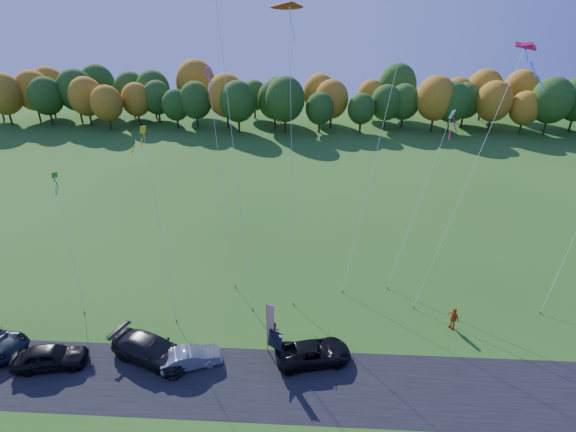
# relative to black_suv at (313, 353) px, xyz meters

# --- Properties ---
(ground) EXTENTS (160.00, 160.00, 0.00)m
(ground) POSITION_rel_black_suv_xyz_m (-2.12, 1.87, -0.71)
(ground) COLOR #255817
(asphalt_strip) EXTENTS (90.00, 6.00, 0.01)m
(asphalt_strip) POSITION_rel_black_suv_xyz_m (-2.12, -2.13, -0.70)
(asphalt_strip) COLOR black
(asphalt_strip) RESTS_ON ground
(tree_line) EXTENTS (116.00, 12.00, 10.00)m
(tree_line) POSITION_rel_black_suv_xyz_m (-2.12, 56.87, -0.71)
(tree_line) COLOR #1E4711
(tree_line) RESTS_ON ground
(black_suv) EXTENTS (5.49, 3.45, 1.42)m
(black_suv) POSITION_rel_black_suv_xyz_m (0.00, 0.00, 0.00)
(black_suv) COLOR black
(black_suv) RESTS_ON ground
(silver_sedan) EXTENTS (4.25, 2.75, 1.32)m
(silver_sedan) POSITION_rel_black_suv_xyz_m (-8.13, -0.85, -0.05)
(silver_sedan) COLOR #BBBCC1
(silver_sedan) RESTS_ON ground
(dark_truck_a) EXTENTS (6.24, 4.32, 1.68)m
(dark_truck_a) POSITION_rel_black_suv_xyz_m (-10.92, -0.45, 0.13)
(dark_truck_a) COLOR black
(dark_truck_a) RESTS_ON ground
(dark_truck_b) EXTENTS (4.94, 2.72, 1.59)m
(dark_truck_b) POSITION_rel_black_suv_xyz_m (-17.44, -1.43, 0.09)
(dark_truck_b) COLOR black
(dark_truck_b) RESTS_ON ground
(person_tailgate_a) EXTENTS (0.54, 0.68, 1.64)m
(person_tailgate_a) POSITION_rel_black_suv_xyz_m (-2.21, 0.51, 0.11)
(person_tailgate_a) COLOR silver
(person_tailgate_a) RESTS_ON ground
(person_tailgate_b) EXTENTS (1.07, 1.07, 1.75)m
(person_tailgate_b) POSITION_rel_black_suv_xyz_m (-2.74, 1.63, 0.17)
(person_tailgate_b) COLOR gray
(person_tailgate_b) RESTS_ON ground
(person_east) EXTENTS (0.89, 1.10, 1.75)m
(person_east) POSITION_rel_black_suv_xyz_m (10.32, 3.95, 0.17)
(person_east) COLOR #CA5613
(person_east) RESTS_ON ground
(feather_flag) EXTENTS (0.53, 0.17, 4.11)m
(feather_flag) POSITION_rel_black_suv_xyz_m (-2.96, 0.74, 1.81)
(feather_flag) COLOR #999999
(feather_flag) RESTS_ON ground
(kite_delta_blue) EXTENTS (4.98, 10.59, 28.38)m
(kite_delta_blue) POSITION_rel_black_suv_xyz_m (-6.58, 9.96, 13.11)
(kite_delta_blue) COLOR #4C3F33
(kite_delta_blue) RESTS_ON ground
(kite_parafoil_orange) EXTENTS (8.48, 13.54, 28.28)m
(kite_parafoil_orange) POSITION_rel_black_suv_xyz_m (5.65, 14.22, 13.19)
(kite_parafoil_orange) COLOR #4C3F33
(kite_parafoil_orange) RESTS_ON ground
(kite_delta_red) EXTENTS (2.80, 10.73, 23.07)m
(kite_delta_red) POSITION_rel_black_suv_xyz_m (-2.06, 11.20, 11.20)
(kite_delta_red) COLOR #4C3F33
(kite_delta_red) RESTS_ON ground
(kite_parafoil_rainbow) EXTENTS (9.26, 8.69, 19.35)m
(kite_parafoil_rainbow) POSITION_rel_black_suv_xyz_m (11.77, 10.16, 8.79)
(kite_parafoil_rainbow) COLOR #4C3F33
(kite_parafoil_rainbow) RESTS_ON ground
(kite_diamond_yellow) EXTENTS (3.84, 7.93, 13.39)m
(kite_diamond_yellow) POSITION_rel_black_suv_xyz_m (-12.04, 7.15, 5.79)
(kite_diamond_yellow) COLOR #4C3F33
(kite_diamond_yellow) RESTS_ON ground
(kite_diamond_green) EXTENTS (4.24, 7.02, 9.50)m
(kite_diamond_green) POSITION_rel_black_suv_xyz_m (-19.69, 7.28, 3.85)
(kite_diamond_green) COLOR #4C3F33
(kite_diamond_green) RESTS_ON ground
(kite_diamond_white) EXTENTS (5.57, 6.98, 13.98)m
(kite_diamond_white) POSITION_rel_black_suv_xyz_m (8.72, 11.82, 6.04)
(kite_diamond_white) COLOR #4C3F33
(kite_diamond_white) RESTS_ON ground
(kite_diamond_pink) EXTENTS (2.81, 6.11, 17.44)m
(kite_diamond_pink) POSITION_rel_black_suv_xyz_m (-7.72, 10.87, 7.82)
(kite_diamond_pink) COLOR #4C3F33
(kite_diamond_pink) RESTS_ON ground
(kite_diamond_blue_low) EXTENTS (5.20, 6.00, 9.27)m
(kite_diamond_blue_low) POSITION_rel_black_suv_xyz_m (20.01, 8.66, 3.71)
(kite_diamond_blue_low) COLOR #4C3F33
(kite_diamond_blue_low) RESTS_ON ground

